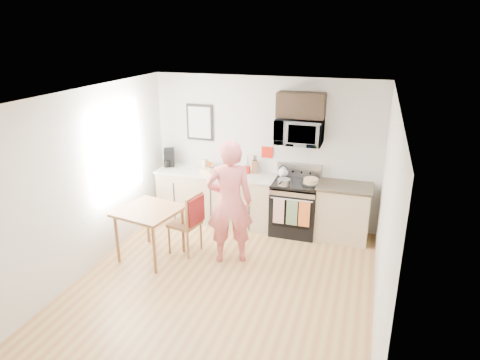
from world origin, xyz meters
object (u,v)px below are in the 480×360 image
(chair, at_px, (192,216))
(dining_table, at_px, (149,215))
(person, at_px, (230,202))
(cake, at_px, (311,181))
(microwave, at_px, (299,131))
(range, at_px, (295,209))

(chair, bearing_deg, dining_table, -142.03)
(person, height_order, chair, person)
(dining_table, height_order, chair, chair)
(dining_table, distance_m, cake, 2.64)
(microwave, height_order, dining_table, microwave)
(microwave, distance_m, dining_table, 2.73)
(chair, height_order, cake, cake)
(microwave, relative_size, cake, 2.56)
(range, bearing_deg, person, -121.61)
(person, bearing_deg, microwave, -142.07)
(range, xyz_separation_m, chair, (-1.37, -1.23, 0.20))
(range, xyz_separation_m, person, (-0.75, -1.22, 0.51))
(person, relative_size, chair, 1.91)
(range, xyz_separation_m, microwave, (-0.00, 0.10, 1.32))
(chair, bearing_deg, cake, 47.76)
(range, xyz_separation_m, cake, (0.25, -0.05, 0.54))
(chair, xyz_separation_m, cake, (1.62, 1.18, 0.33))
(microwave, xyz_separation_m, cake, (0.25, -0.15, -0.79))
(dining_table, height_order, cake, cake)
(dining_table, relative_size, cake, 2.91)
(person, relative_size, cake, 6.37)
(dining_table, bearing_deg, chair, 26.26)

